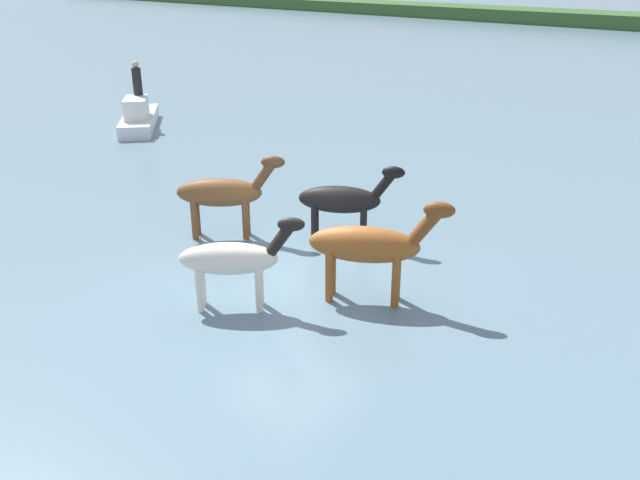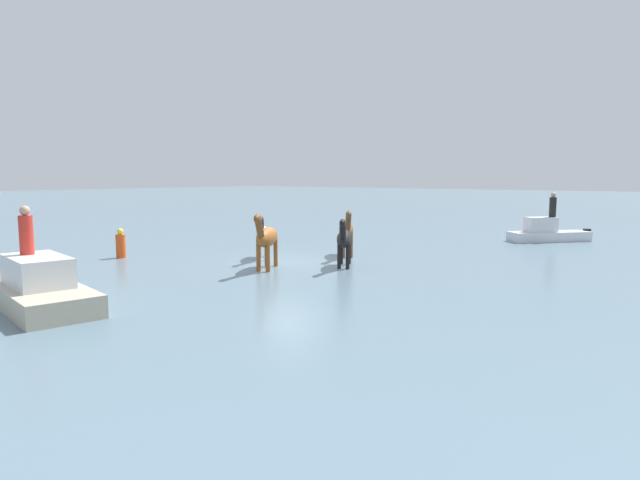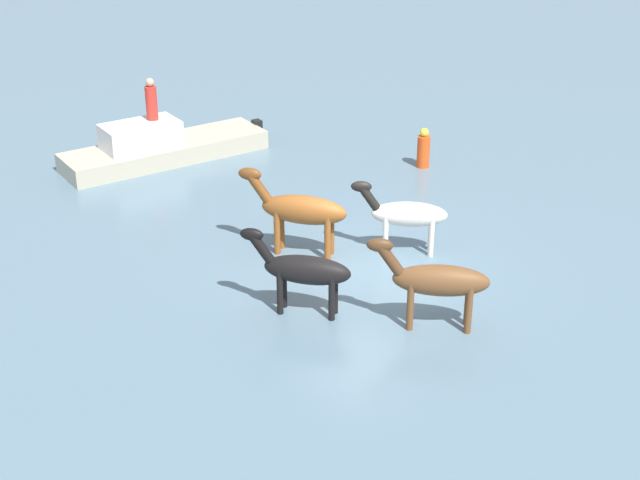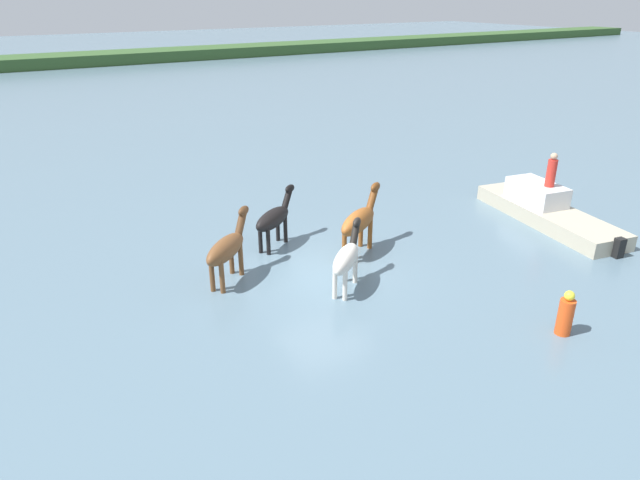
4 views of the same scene
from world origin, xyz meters
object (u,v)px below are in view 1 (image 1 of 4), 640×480
(horse_pinto_flank, at_px, (343,200))
(horse_lead, at_px, (223,193))
(person_helmsman_aft, at_px, (137,79))
(horse_gray_outer, at_px, (369,245))
(boat_skiff_near, at_px, (139,120))
(horse_chestnut_trailing, at_px, (233,259))

(horse_pinto_flank, distance_m, horse_lead, 2.60)
(person_helmsman_aft, bearing_deg, horse_gray_outer, -20.90)
(horse_gray_outer, xyz_separation_m, person_helmsman_aft, (-14.14, 5.40, 0.64))
(horse_lead, relative_size, person_helmsman_aft, 1.74)
(boat_skiff_near, xyz_separation_m, person_helmsman_aft, (-0.08, 0.15, 1.41))
(horse_chestnut_trailing, height_order, horse_pinto_flank, horse_pinto_flank)
(horse_chestnut_trailing, height_order, person_helmsman_aft, person_helmsman_aft)
(horse_chestnut_trailing, relative_size, person_helmsman_aft, 1.58)
(horse_pinto_flank, bearing_deg, horse_gray_outer, -73.95)
(horse_gray_outer, relative_size, horse_chestnut_trailing, 1.25)
(horse_gray_outer, relative_size, boat_skiff_near, 0.65)
(horse_pinto_flank, distance_m, person_helmsman_aft, 12.71)
(horse_gray_outer, distance_m, horse_pinto_flank, 2.67)
(horse_pinto_flank, bearing_deg, horse_lead, -178.57)
(horse_gray_outer, xyz_separation_m, boat_skiff_near, (-14.06, 5.25, -0.77))
(boat_skiff_near, distance_m, person_helmsman_aft, 1.42)
(horse_gray_outer, height_order, horse_chestnut_trailing, horse_gray_outer)
(horse_gray_outer, height_order, horse_pinto_flank, horse_gray_outer)
(horse_chestnut_trailing, xyz_separation_m, boat_skiff_near, (-12.44, 6.96, -0.63))
(horse_chestnut_trailing, bearing_deg, horse_lead, 100.42)
(horse_chestnut_trailing, distance_m, boat_skiff_near, 14.27)
(horse_pinto_flank, relative_size, person_helmsman_aft, 1.75)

